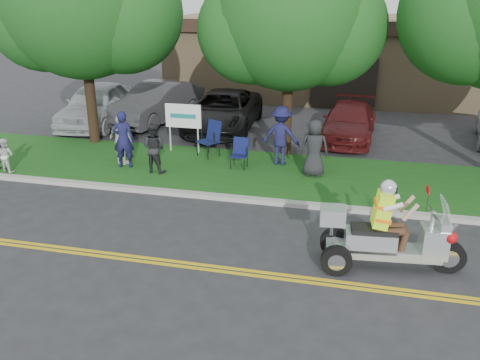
% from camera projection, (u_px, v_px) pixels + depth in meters
% --- Properties ---
extents(ground, '(120.00, 120.00, 0.00)m').
position_uv_depth(ground, '(211.00, 256.00, 10.84)').
color(ground, '#28282B').
rests_on(ground, ground).
extents(centerline_near, '(60.00, 0.10, 0.01)m').
position_uv_depth(centerline_near, '(203.00, 269.00, 10.31)').
color(centerline_near, gold).
rests_on(centerline_near, ground).
extents(centerline_far, '(60.00, 0.10, 0.01)m').
position_uv_depth(centerline_far, '(205.00, 265.00, 10.46)').
color(centerline_far, gold).
rests_on(centerline_far, ground).
extents(curb, '(60.00, 0.25, 0.12)m').
position_uv_depth(curb, '(243.00, 199.00, 13.59)').
color(curb, '#A8A89E').
rests_on(curb, ground).
extents(grass_verge, '(60.00, 4.00, 0.10)m').
position_uv_depth(grass_verge, '(259.00, 173.00, 15.55)').
color(grass_verge, '#164F15').
rests_on(grass_verge, ground).
extents(commercial_building, '(18.00, 8.20, 4.00)m').
position_uv_depth(commercial_building, '(348.00, 56.00, 26.96)').
color(commercial_building, '#9E7F5B').
rests_on(commercial_building, ground).
extents(tree_left, '(6.62, 5.40, 7.78)m').
position_uv_depth(tree_left, '(83.00, 5.00, 16.93)').
color(tree_left, '#332114').
rests_on(tree_left, ground).
extents(tree_mid, '(5.88, 4.80, 7.05)m').
position_uv_depth(tree_mid, '(292.00, 20.00, 15.73)').
color(tree_mid, '#332114').
rests_on(tree_mid, ground).
extents(business_sign, '(1.25, 0.06, 1.75)m').
position_uv_depth(business_sign, '(183.00, 119.00, 17.04)').
color(business_sign, silver).
rests_on(business_sign, ground).
extents(trike_scooter, '(2.93, 1.02, 1.92)m').
position_uv_depth(trike_scooter, '(385.00, 238.00, 10.14)').
color(trike_scooter, black).
rests_on(trike_scooter, ground).
extents(lawn_chair_a, '(0.87, 0.88, 1.18)m').
position_uv_depth(lawn_chair_a, '(211.00, 136.00, 16.80)').
color(lawn_chair_a, black).
rests_on(lawn_chair_a, grass_verge).
extents(lawn_chair_b, '(0.50, 0.52, 0.93)m').
position_uv_depth(lawn_chair_b, '(240.00, 151.00, 15.75)').
color(lawn_chair_b, black).
rests_on(lawn_chair_b, grass_verge).
extents(spectator_adult_left, '(0.72, 0.55, 1.78)m').
position_uv_depth(spectator_adult_left, '(123.00, 139.00, 15.63)').
color(spectator_adult_left, '#16173F').
rests_on(spectator_adult_left, grass_verge).
extents(spectator_adult_mid, '(0.82, 0.69, 1.52)m').
position_uv_depth(spectator_adult_mid, '(154.00, 148.00, 15.25)').
color(spectator_adult_mid, black).
rests_on(spectator_adult_mid, grass_verge).
extents(spectator_adult_right, '(1.02, 0.68, 1.61)m').
position_uv_depth(spectator_adult_right, '(121.00, 139.00, 15.93)').
color(spectator_adult_right, silver).
rests_on(spectator_adult_right, grass_verge).
extents(spectator_chair_a, '(1.29, 0.84, 1.87)m').
position_uv_depth(spectator_chair_a, '(281.00, 136.00, 15.87)').
color(spectator_chair_a, '#181844').
rests_on(spectator_chair_a, grass_verge).
extents(spectator_chair_b, '(0.89, 0.63, 1.72)m').
position_uv_depth(spectator_chair_b, '(314.00, 148.00, 14.92)').
color(spectator_chair_b, black).
rests_on(spectator_chair_b, grass_verge).
extents(child_right, '(0.57, 0.48, 1.05)m').
position_uv_depth(child_right, '(6.00, 155.00, 15.35)').
color(child_right, silver).
rests_on(child_right, grass_verge).
extents(parked_car_far_left, '(2.66, 5.33, 1.75)m').
position_uv_depth(parked_car_far_left, '(97.00, 104.00, 20.97)').
color(parked_car_far_left, '#AAADB1').
rests_on(parked_car_far_left, ground).
extents(parked_car_left, '(2.84, 5.32, 1.67)m').
position_uv_depth(parked_car_left, '(157.00, 103.00, 21.39)').
color(parked_car_left, '#343437').
rests_on(parked_car_left, ground).
extents(parked_car_mid, '(2.75, 5.58, 1.52)m').
position_uv_depth(parked_car_mid, '(223.00, 111.00, 20.34)').
color(parked_car_mid, black).
rests_on(parked_car_mid, ground).
extents(parked_car_right, '(2.11, 4.65, 1.32)m').
position_uv_depth(parked_car_right, '(349.00, 122.00, 19.08)').
color(parked_car_right, '#4C1112').
rests_on(parked_car_right, ground).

